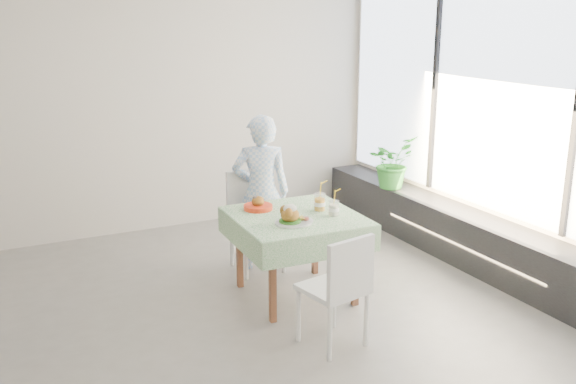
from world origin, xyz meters
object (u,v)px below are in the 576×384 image
cafe_table (296,246)px  diner (261,193)px  chair_far (256,240)px  main_dish (292,217)px  juice_cup_orange (320,203)px  chair_near (334,311)px  potted_plant (392,162)px

cafe_table → diner: size_ratio=0.72×
cafe_table → chair_far: size_ratio=1.14×
chair_far → main_dish: bearing=-94.9°
main_dish → juice_cup_orange: size_ratio=1.10×
juice_cup_orange → chair_near: bearing=-112.9°
chair_near → main_dish: bearing=89.2°
chair_far → juice_cup_orange: 0.92m
juice_cup_orange → chair_far: bearing=113.4°
chair_far → diner: 0.47m
potted_plant → cafe_table: bearing=-147.8°
chair_far → main_dish: 1.05m
chair_far → juice_cup_orange: size_ratio=3.15×
chair_near → diner: (0.16, 1.64, 0.48)m
diner → juice_cup_orange: diner is taller
juice_cup_orange → diner: bearing=108.2°
chair_far → chair_near: 1.63m
chair_near → chair_far: bearing=86.8°
chair_near → juice_cup_orange: bearing=67.1°
main_dish → cafe_table: bearing=55.0°
chair_near → diner: 1.72m
chair_near → juice_cup_orange: size_ratio=2.94×
cafe_table → potted_plant: (1.79, 1.12, 0.33)m
chair_far → potted_plant: potted_plant is taller
diner → main_dish: size_ratio=4.57×
main_dish → potted_plant: size_ratio=0.56×
chair_far → juice_cup_orange: juice_cup_orange is taller
cafe_table → potted_plant: bearing=32.2°
diner → juice_cup_orange: 0.76m
diner → chair_near: bearing=105.0°
diner → juice_cup_orange: bearing=128.6°
diner → juice_cup_orange: (0.24, -0.72, 0.06)m
juice_cup_orange → potted_plant: 1.89m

